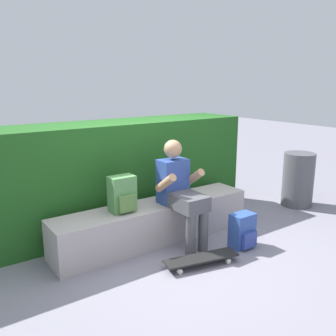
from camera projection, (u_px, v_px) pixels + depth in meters
The scene contains 8 objects.
ground_plane at pixel (174, 252), 4.07m from camera, with size 24.00×24.00×0.00m, color gray.
bench_main at pixel (155, 222), 4.32m from camera, with size 2.50×0.49×0.47m.
person_skater at pixel (180, 189), 4.17m from camera, with size 0.49×0.62×1.22m.
skateboard_near_person at pixel (201, 258), 3.77m from camera, with size 0.82×0.37×0.09m.
backpack_on_bench at pixel (123, 195), 3.98m from camera, with size 0.28×0.23×0.40m.
backpack_on_ground at pixel (243, 231), 4.17m from camera, with size 0.28×0.23×0.40m.
hedge_row at pixel (90, 178), 4.54m from camera, with size 4.35×0.77×1.37m.
trash_bin at pixel (298, 179), 5.53m from camera, with size 0.46×0.46×0.82m.
Camera 1 is at (-2.21, -3.01, 1.87)m, focal length 38.82 mm.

